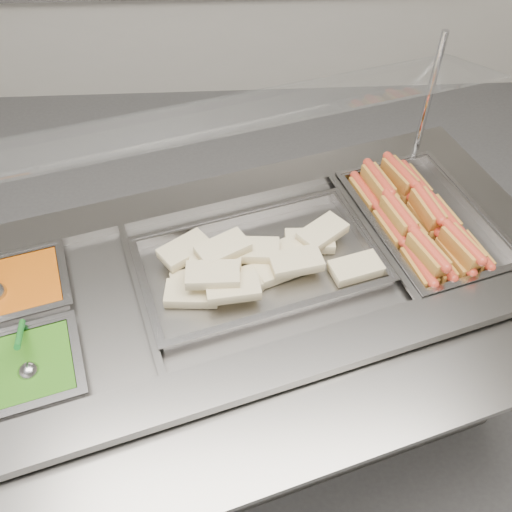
{
  "coord_description": "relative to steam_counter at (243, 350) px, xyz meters",
  "views": [
    {
      "loc": [
        0.1,
        -0.69,
        1.91
      ],
      "look_at": [
        0.15,
        0.32,
        0.82
      ],
      "focal_mm": 40.0,
      "sensor_mm": 36.0,
      "label": 1
    }
  ],
  "objects": [
    {
      "name": "ground",
      "position": [
        -0.11,
        -0.31,
        -0.4
      ],
      "size": [
        6.0,
        6.0,
        0.0
      ],
      "primitive_type": "plane",
      "color": "#4D4C4F",
      "rests_on": "ground"
    },
    {
      "name": "steam_counter",
      "position": [
        0.0,
        0.0,
        0.0
      ],
      "size": [
        1.82,
        1.18,
        0.8
      ],
      "color": "slate",
      "rests_on": "ground"
    },
    {
      "name": "tray_rail",
      "position": [
        0.13,
        -0.44,
        0.36
      ],
      "size": [
        1.6,
        0.75,
        0.05
      ],
      "color": "gray",
      "rests_on": "steam_counter"
    },
    {
      "name": "sneeze_guard",
      "position": [
        -0.06,
        0.19,
        0.73
      ],
      "size": [
        1.48,
        0.66,
        0.39
      ],
      "color": "silver",
      "rests_on": "steam_counter"
    },
    {
      "name": "pan_hotdogs",
      "position": [
        0.53,
        0.16,
        0.36
      ],
      "size": [
        0.43,
        0.56,
        0.09
      ],
      "color": "gray",
      "rests_on": "steam_counter"
    },
    {
      "name": "pan_wraps",
      "position": [
        0.05,
        0.02,
        0.38
      ],
      "size": [
        0.68,
        0.51,
        0.06
      ],
      "color": "gray",
      "rests_on": "steam_counter"
    },
    {
      "name": "pan_beans",
      "position": [
        -0.59,
        -0.04,
        0.37
      ],
      "size": [
        0.32,
        0.28,
        0.09
      ],
      "color": "gray",
      "rests_on": "steam_counter"
    },
    {
      "name": "pan_peas",
      "position": [
        -0.51,
        -0.29,
        0.37
      ],
      "size": [
        0.32,
        0.28,
        0.09
      ],
      "color": "gray",
      "rests_on": "steam_counter"
    },
    {
      "name": "hotdogs_in_buns",
      "position": [
        0.5,
        0.15,
        0.41
      ],
      "size": [
        0.33,
        0.5,
        0.1
      ],
      "color": "#A86B23",
      "rests_on": "pan_hotdogs"
    },
    {
      "name": "tortilla_wraps",
      "position": [
        0.03,
        -0.0,
        0.41
      ],
      "size": [
        0.6,
        0.3,
        0.09
      ],
      "color": "tan",
      "rests_on": "pan_wraps"
    },
    {
      "name": "serving_spoon",
      "position": [
        -0.49,
        -0.28,
        0.41
      ],
      "size": [
        0.07,
        0.16,
        0.12
      ],
      "color": "#A7A6AB",
      "rests_on": "pan_peas"
    }
  ]
}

